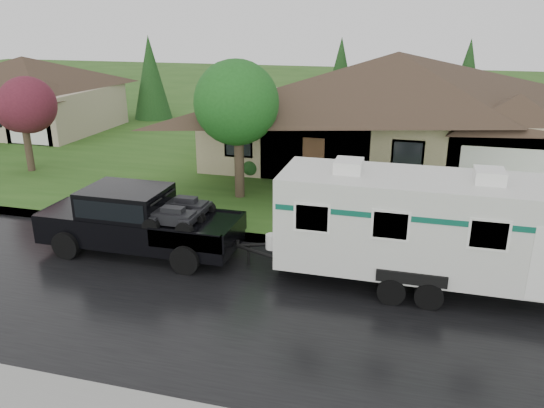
{
  "coord_description": "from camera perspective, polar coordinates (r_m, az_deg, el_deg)",
  "views": [
    {
      "loc": [
        3.1,
        -14.1,
        7.43
      ],
      "look_at": [
        -1.29,
        2.0,
        1.49
      ],
      "focal_mm": 35.0,
      "sensor_mm": 36.0,
      "label": 1
    }
  ],
  "objects": [
    {
      "name": "ground",
      "position": [
        16.23,
        2.55,
        -7.66
      ],
      "size": [
        140.0,
        140.0,
        0.0
      ],
      "primitive_type": "plane",
      "color": "#295019",
      "rests_on": "ground"
    },
    {
      "name": "road",
      "position": [
        14.53,
        0.76,
        -11.14
      ],
      "size": [
        140.0,
        8.0,
        0.01
      ],
      "primitive_type": "cube",
      "color": "black",
      "rests_on": "ground"
    },
    {
      "name": "curb",
      "position": [
        18.19,
        4.14,
        -4.3
      ],
      "size": [
        140.0,
        0.5,
        0.15
      ],
      "primitive_type": "cube",
      "color": "gray",
      "rests_on": "ground"
    },
    {
      "name": "lawn",
      "position": [
        30.17,
        8.93,
        5.24
      ],
      "size": [
        140.0,
        26.0,
        0.15
      ],
      "primitive_type": "cube",
      "color": "#295019",
      "rests_on": "ground"
    },
    {
      "name": "house_main",
      "position": [
        28.21,
        13.73,
        11.23
      ],
      "size": [
        19.44,
        10.8,
        6.9
      ],
      "color": "tan",
      "rests_on": "lawn"
    },
    {
      "name": "house_far",
      "position": [
        39.19,
        -24.81,
        11.31
      ],
      "size": [
        10.8,
        8.64,
        5.8
      ],
      "color": "tan",
      "rests_on": "lawn"
    },
    {
      "name": "tree_left_green",
      "position": [
        21.71,
        -3.69,
        11.18
      ],
      "size": [
        3.59,
        3.59,
        5.94
      ],
      "color": "#382B1E",
      "rests_on": "lawn"
    },
    {
      "name": "tree_red",
      "position": [
        28.44,
        -25.32,
        9.55
      ],
      "size": [
        2.81,
        2.81,
        4.65
      ],
      "color": "#382B1E",
      "rests_on": "lawn"
    },
    {
      "name": "shrub_row",
      "position": [
        24.38,
        12.07,
        3.01
      ],
      "size": [
        13.6,
        1.0,
        1.0
      ],
      "color": "#143814",
      "rests_on": "lawn"
    },
    {
      "name": "pickup_truck",
      "position": [
        17.91,
        -14.42,
        -1.51
      ],
      "size": [
        6.55,
        2.49,
        2.18
      ],
      "color": "black",
      "rests_on": "ground"
    },
    {
      "name": "travel_trailer",
      "position": [
        15.45,
        15.21,
        -2.0
      ],
      "size": [
        8.08,
        2.84,
        3.62
      ],
      "color": "silver",
      "rests_on": "ground"
    }
  ]
}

